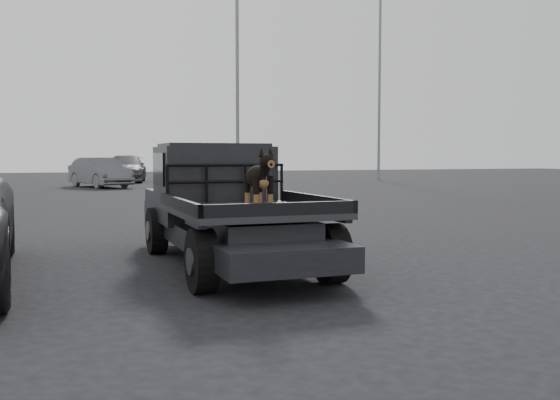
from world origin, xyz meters
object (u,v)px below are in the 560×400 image
object	(u,v)px
flatbed_ute	(230,234)
floodlight_mid	(237,37)
floodlight_far	(380,62)
dog	(259,182)
distant_car_a	(100,172)
distant_car_b	(126,169)

from	to	relation	value
flatbed_ute	floodlight_mid	world-z (taller)	floodlight_mid
flatbed_ute	floodlight_far	world-z (taller)	floodlight_far
floodlight_far	dog	bearing A→B (deg)	-121.78
distant_car_a	floodlight_far	xyz separation A→B (m)	(18.51, 3.85, 7.14)
dog	floodlight_mid	distance (m)	26.17
dog	flatbed_ute	bearing A→B (deg)	86.68
flatbed_ute	distant_car_b	distance (m)	31.34
floodlight_mid	distant_car_a	bearing A→B (deg)	164.67
dog	floodlight_mid	world-z (taller)	floodlight_mid
flatbed_ute	distant_car_a	distance (m)	24.66
floodlight_mid	dog	bearing A→B (deg)	-106.02
dog	distant_car_b	world-z (taller)	distant_car_b
distant_car_b	floodlight_mid	distance (m)	11.97
flatbed_ute	distant_car_b	bearing A→B (deg)	86.13
distant_car_a	flatbed_ute	bearing A→B (deg)	-109.50
distant_car_b	floodlight_far	world-z (taller)	floodlight_far
distant_car_b	floodlight_far	bearing A→B (deg)	1.18
dog	floodlight_mid	bearing A→B (deg)	73.98
distant_car_a	distant_car_b	world-z (taller)	distant_car_b
flatbed_ute	floodlight_mid	xyz separation A→B (m)	(6.90, 22.78, 7.32)
floodlight_far	flatbed_ute	bearing A→B (deg)	-123.05
flatbed_ute	distant_car_b	size ratio (longest dim) A/B	0.94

